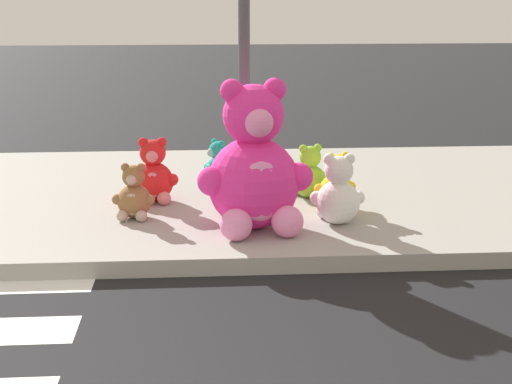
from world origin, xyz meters
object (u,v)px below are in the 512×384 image
at_px(plush_white, 338,195).
at_px(plush_lime, 309,176).
at_px(plush_pink_large, 254,170).
at_px(plush_red, 153,176).
at_px(plush_yellow, 336,186).
at_px(plush_brown, 134,196).
at_px(sign_pole, 244,36).
at_px(plush_teal, 217,167).

bearing_deg(plush_white, plush_lime, 98.23).
distance_m(plush_pink_large, plush_red, 1.42).
height_order(plush_pink_large, plush_yellow, plush_pink_large).
relative_size(plush_lime, plush_brown, 1.06).
relative_size(plush_pink_large, plush_brown, 2.56).
bearing_deg(plush_lime, plush_brown, -159.70).
bearing_deg(sign_pole, plush_red, 155.73).
height_order(plush_red, plush_yellow, plush_red).
height_order(sign_pole, plush_teal, sign_pole).
height_order(plush_yellow, plush_teal, plush_yellow).
distance_m(plush_lime, plush_brown, 1.89).
distance_m(plush_red, plush_yellow, 1.87).
height_order(plush_brown, plush_yellow, plush_yellow).
relative_size(plush_brown, plush_teal, 1.03).
relative_size(sign_pole, plush_yellow, 5.55).
xyz_separation_m(plush_white, plush_yellow, (0.07, 0.50, -0.04)).
xyz_separation_m(plush_pink_large, plush_brown, (-1.12, 0.41, -0.33)).
distance_m(plush_yellow, plush_teal, 1.54).
relative_size(plush_red, plush_yellow, 1.16).
distance_m(plush_brown, plush_yellow, 1.99).
bearing_deg(plush_pink_large, plush_red, 134.08).
bearing_deg(plush_pink_large, plush_teal, 100.59).
bearing_deg(plush_pink_large, plush_brown, 159.91).
distance_m(plush_white, plush_yellow, 0.50).
distance_m(plush_lime, plush_teal, 1.11).
distance_m(sign_pole, plush_pink_large, 1.29).
relative_size(plush_red, plush_teal, 1.29).
xyz_separation_m(plush_white, plush_brown, (-1.91, 0.29, -0.05)).
bearing_deg(plush_teal, plush_white, -54.01).
bearing_deg(plush_brown, plush_teal, 55.97).
relative_size(plush_red, plush_brown, 1.25).
relative_size(plush_lime, plush_white, 0.85).
bearing_deg(plush_pink_large, plush_lime, 58.60).
height_order(plush_lime, plush_red, plush_red).
height_order(plush_white, plush_teal, plush_white).
xyz_separation_m(plush_red, plush_yellow, (1.83, -0.38, -0.04)).
height_order(plush_red, plush_white, plush_white).
bearing_deg(plush_yellow, plush_lime, 114.69).
distance_m(plush_pink_large, plush_white, 0.85).
distance_m(plush_brown, plush_teal, 1.47).
bearing_deg(plush_teal, plush_yellow, -40.91).
bearing_deg(sign_pole, plush_brown, -170.50).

